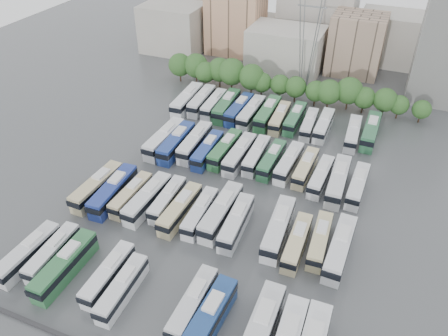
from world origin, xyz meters
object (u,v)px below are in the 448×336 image
at_px(bus_r0_s8, 193,304).
at_px(bus_r3_s9, 309,124).
at_px(bus_r2_s8, 272,160).
at_px(bus_r1_s7, 221,212).
at_px(bus_r3_s3, 226,106).
at_px(bus_r3_s12, 353,133).
at_px(bus_r3_s10, 324,125).
at_px(bus_r1_s10, 278,228).
at_px(bus_r0_s5, 122,288).
at_px(bus_r2_s5, 225,149).
at_px(bus_r0_s11, 260,332).
at_px(bus_r0_s1, 53,253).
at_px(bus_r1_s12, 320,240).
at_px(bus_r1_s8, 236,222).
at_px(bus_r3_s6, 268,113).
at_px(bus_r1_s5, 180,209).
at_px(bus_r2_s4, 208,150).
at_px(bus_r2_s9, 289,163).
at_px(bus_r3_s7, 280,118).
at_px(bus_r3_s13, 371,131).
at_px(bus_r2_s3, 195,142).
at_px(bus_r2_s2, 177,142).
at_px(bus_r3_s0, 187,100).
at_px(bus_r1_s3, 147,199).
at_px(bus_r2_s1, 164,139).
at_px(bus_r1_s6, 200,213).
at_px(bus_r2_s7, 256,155).
at_px(bus_r2_s12, 338,181).
at_px(bus_r2_s11, 321,176).
at_px(bus_r1_s4, 168,199).
at_px(bus_r0_s4, 108,274).
at_px(bus_r0_s0, 28,253).
at_px(bus_r1_s1, 113,191).
at_px(bus_r0_s9, 208,320).
at_px(bus_r3_s8, 295,118).
at_px(bus_r2_s10, 305,168).
at_px(bus_r2_s6, 239,154).
at_px(bus_r3_s5, 251,112).
at_px(bus_r1_s11, 297,242).
at_px(bus_r3_s2, 214,104).
at_px(bus_r3_s4, 239,109).
at_px(bus_r1_s0, 97,186).
at_px(bus_r1_s2, 131,195).

height_order(bus_r0_s8, bus_r3_s9, bus_r0_s8).
bearing_deg(bus_r2_s8, bus_r1_s7, -98.23).
relative_size(bus_r3_s3, bus_r3_s12, 1.11).
bearing_deg(bus_r3_s10, bus_r1_s10, -89.78).
height_order(bus_r0_s5, bus_r2_s5, bus_r2_s5).
height_order(bus_r0_s11, bus_r1_s10, bus_r0_s11).
height_order(bus_r0_s1, bus_r1_s12, bus_r1_s12).
height_order(bus_r1_s7, bus_r3_s3, bus_r1_s7).
xyz_separation_m(bus_r2_s8, bus_r3_s3, (-16.40, 16.99, 0.25)).
height_order(bus_r3_s10, bus_r3_s12, bus_r3_s12).
distance_m(bus_r1_s8, bus_r1_s10, 6.83).
relative_size(bus_r3_s3, bus_r3_s6, 1.00).
bearing_deg(bus_r1_s5, bus_r2_s4, 101.29).
xyz_separation_m(bus_r2_s9, bus_r3_s7, (-6.68, 16.43, -0.02)).
bearing_deg(bus_r3_s13, bus_r2_s3, -150.26).
bearing_deg(bus_r2_s2, bus_r3_s0, 108.28).
relative_size(bus_r1_s3, bus_r2_s1, 0.93).
relative_size(bus_r0_s8, bus_r2_s5, 0.95).
height_order(bus_r0_s11, bus_r3_s9, bus_r0_s11).
bearing_deg(bus_r3_s10, bus_r3_s9, -170.47).
relative_size(bus_r1_s6, bus_r2_s3, 0.87).
relative_size(bus_r2_s3, bus_r2_s7, 1.11).
height_order(bus_r2_s12, bus_r3_s7, bus_r2_s12).
bearing_deg(bus_r2_s11, bus_r2_s4, -177.12).
xyz_separation_m(bus_r2_s8, bus_r2_s11, (10.05, -1.70, -0.05)).
bearing_deg(bus_r2_s3, bus_r2_s1, -170.45).
height_order(bus_r3_s7, bus_r3_s10, bus_r3_s10).
relative_size(bus_r1_s12, bus_r3_s6, 0.85).
bearing_deg(bus_r3_s3, bus_r1_s4, -87.33).
bearing_deg(bus_r0_s4, bus_r3_s6, 81.96).
height_order(bus_r2_s7, bus_r2_s8, bus_r2_s7).
height_order(bus_r2_s5, bus_r3_s9, bus_r2_s5).
relative_size(bus_r0_s0, bus_r1_s1, 0.91).
height_order(bus_r0_s9, bus_r3_s8, bus_r0_s9).
xyz_separation_m(bus_r0_s9, bus_r2_s10, (3.45, 37.85, -0.27)).
relative_size(bus_r2_s6, bus_r3_s12, 1.05).
bearing_deg(bus_r2_s11, bus_r1_s12, -75.57).
distance_m(bus_r0_s0, bus_r1_s7, 30.16).
relative_size(bus_r3_s5, bus_r3_s12, 1.07).
distance_m(bus_r0_s8, bus_r3_s6, 53.79).
bearing_deg(bus_r2_s5, bus_r3_s9, 53.47).
relative_size(bus_r0_s4, bus_r2_s12, 0.85).
height_order(bus_r0_s1, bus_r1_s11, bus_r1_s11).
bearing_deg(bus_r3_s3, bus_r3_s2, 175.54).
xyz_separation_m(bus_r1_s5, bus_r2_s6, (3.43, 19.13, 0.09)).
xyz_separation_m(bus_r0_s4, bus_r2_s6, (6.56, 35.46, 0.21)).
bearing_deg(bus_r0_s8, bus_r3_s4, 104.58).
bearing_deg(bus_r1_s0, bus_r1_s8, 3.85).
bearing_deg(bus_r2_s11, bus_r2_s2, -176.91).
xyz_separation_m(bus_r1_s2, bus_r3_s0, (-6.66, 35.66, 0.41)).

